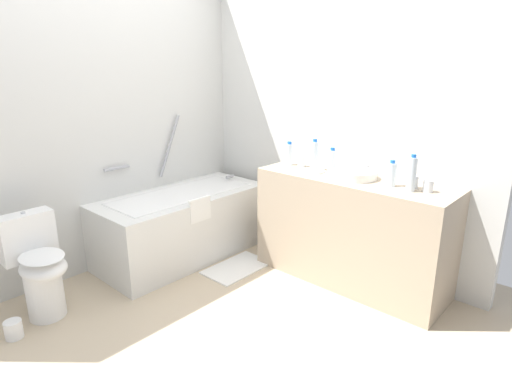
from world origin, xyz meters
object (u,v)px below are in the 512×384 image
(toilet, at_px, (39,267))
(sink_basin, at_px, (355,174))
(soap_dish, at_px, (319,172))
(drinking_glass_2, at_px, (302,161))
(water_bottle_4, at_px, (392,174))
(toilet_paper_roll, at_px, (14,329))
(bathtub, at_px, (183,222))
(drinking_glass_0, at_px, (413,182))
(water_bottle_3, at_px, (332,161))
(sink_faucet, at_px, (367,170))
(water_bottle_1, at_px, (412,174))
(water_bottle_2, at_px, (314,155))
(water_bottle_0, at_px, (289,154))
(drinking_glass_1, at_px, (428,186))
(bath_mat, at_px, (237,268))

(toilet, distance_m, sink_basin, 2.39)
(sink_basin, bearing_deg, soap_dish, 99.94)
(drinking_glass_2, bearing_deg, water_bottle_4, -94.49)
(drinking_glass_2, bearing_deg, toilet_paper_roll, 162.91)
(bathtub, relative_size, drinking_glass_0, 16.74)
(water_bottle_3, distance_m, soap_dish, 0.13)
(bathtub, distance_m, sink_faucet, 1.71)
(bathtub, relative_size, water_bottle_1, 6.01)
(water_bottle_3, bearing_deg, water_bottle_4, -94.07)
(water_bottle_3, distance_m, drinking_glass_2, 0.33)
(water_bottle_1, xyz_separation_m, water_bottle_2, (0.07, 0.85, -0.00))
(toilet, relative_size, water_bottle_3, 3.54)
(toilet, relative_size, water_bottle_2, 2.88)
(drinking_glass_0, bearing_deg, water_bottle_2, 90.56)
(soap_dish, bearing_deg, drinking_glass_2, 69.50)
(water_bottle_1, height_order, water_bottle_2, water_bottle_1)
(toilet, height_order, water_bottle_2, water_bottle_2)
(toilet, height_order, sink_basin, sink_basin)
(drinking_glass_2, bearing_deg, drinking_glass_0, -90.88)
(soap_dish, bearing_deg, water_bottle_0, 79.13)
(drinking_glass_1, height_order, drinking_glass_2, drinking_glass_2)
(drinking_glass_0, bearing_deg, bathtub, 108.91)
(drinking_glass_0, relative_size, drinking_glass_1, 1.11)
(toilet, xyz_separation_m, sink_basin, (1.90, -1.34, 0.54))
(water_bottle_2, relative_size, water_bottle_4, 1.34)
(water_bottle_1, height_order, water_bottle_3, water_bottle_1)
(water_bottle_0, distance_m, water_bottle_4, 0.96)
(bathtub, distance_m, bath_mat, 0.66)
(toilet, xyz_separation_m, toilet_paper_roll, (-0.26, -0.13, -0.31))
(sink_faucet, xyz_separation_m, drinking_glass_2, (-0.15, 0.54, 0.01))
(water_bottle_3, bearing_deg, drinking_glass_0, -88.79)
(water_bottle_0, relative_size, soap_dish, 2.27)
(drinking_glass_1, relative_size, drinking_glass_2, 0.89)
(water_bottle_4, height_order, bath_mat, water_bottle_4)
(drinking_glass_0, relative_size, toilet_paper_roll, 0.77)
(sink_basin, xyz_separation_m, water_bottle_4, (-0.03, -0.31, 0.06))
(drinking_glass_1, bearing_deg, toilet_paper_roll, 140.70)
(toilet_paper_roll, bearing_deg, soap_dish, -23.45)
(sink_faucet, height_order, bath_mat, sink_faucet)
(water_bottle_0, distance_m, bath_mat, 1.09)
(bathtub, bearing_deg, toilet_paper_roll, -173.37)
(drinking_glass_1, bearing_deg, water_bottle_1, 123.84)
(water_bottle_0, relative_size, water_bottle_1, 0.79)
(water_bottle_4, xyz_separation_m, drinking_glass_1, (0.04, -0.25, -0.05))
(water_bottle_0, distance_m, drinking_glass_0, 1.11)
(bathtub, height_order, water_bottle_1, bathtub)
(sink_basin, xyz_separation_m, water_bottle_1, (-0.06, -0.46, 0.09))
(water_bottle_1, xyz_separation_m, toilet_paper_roll, (-2.10, 1.67, -0.94))
(water_bottle_4, bearing_deg, drinking_glass_2, 85.51)
(sink_basin, bearing_deg, toilet_paper_roll, 150.68)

